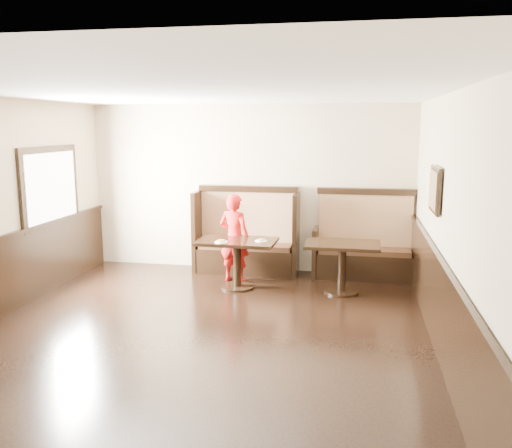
% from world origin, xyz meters
% --- Properties ---
extents(ground, '(7.00, 7.00, 0.00)m').
position_xyz_m(ground, '(0.00, 0.00, 0.00)').
color(ground, black).
rests_on(ground, ground).
extents(room_shell, '(7.00, 7.00, 7.00)m').
position_xyz_m(room_shell, '(-0.30, 0.28, 0.67)').
color(room_shell, '#C3AE8D').
rests_on(room_shell, ground).
extents(booth_main, '(1.75, 0.72, 1.45)m').
position_xyz_m(booth_main, '(0.00, 3.30, 0.53)').
color(booth_main, black).
rests_on(booth_main, ground).
extents(booth_neighbor, '(1.65, 0.72, 1.45)m').
position_xyz_m(booth_neighbor, '(1.95, 3.29, 0.48)').
color(booth_neighbor, black).
rests_on(booth_neighbor, ground).
extents(table_main, '(1.20, 0.77, 0.75)m').
position_xyz_m(table_main, '(0.04, 2.34, 0.57)').
color(table_main, black).
rests_on(table_main, ground).
extents(table_neighbor, '(1.09, 0.72, 0.75)m').
position_xyz_m(table_neighbor, '(1.62, 2.38, 0.56)').
color(table_neighbor, black).
rests_on(table_neighbor, ground).
extents(child, '(0.58, 0.46, 1.41)m').
position_xyz_m(child, '(-0.07, 2.68, 0.70)').
color(child, '#B51513').
rests_on(child, ground).
extents(pizza_plate_left, '(0.20, 0.20, 0.04)m').
position_xyz_m(pizza_plate_left, '(-0.14, 2.13, 0.76)').
color(pizza_plate_left, white).
rests_on(pizza_plate_left, table_main).
extents(pizza_plate_right, '(0.18, 0.18, 0.03)m').
position_xyz_m(pizza_plate_right, '(0.42, 2.31, 0.76)').
color(pizza_plate_right, white).
rests_on(pizza_plate_right, table_main).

